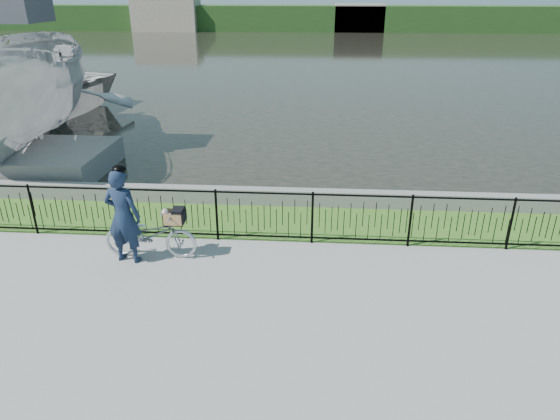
{
  "coord_description": "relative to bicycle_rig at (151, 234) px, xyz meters",
  "views": [
    {
      "loc": [
        1.01,
        -7.77,
        4.91
      ],
      "look_at": [
        0.37,
        1.0,
        1.0
      ],
      "focal_mm": 32.0,
      "sensor_mm": 36.0,
      "label": 1
    }
  ],
  "objects": [
    {
      "name": "boat_near",
      "position": [
        -5.96,
        6.42,
        1.52
      ],
      "size": [
        6.35,
        10.51,
        5.61
      ],
      "color": "#A4A4A4",
      "rests_on": "water"
    },
    {
      "name": "far_treeline",
      "position": [
        2.16,
        59.21,
        1.01
      ],
      "size": [
        120.0,
        6.0,
        3.0
      ],
      "primitive_type": "cube",
      "color": "#26491C",
      "rests_on": "ground"
    },
    {
      "name": "fence",
      "position": [
        2.16,
        0.81,
        0.08
      ],
      "size": [
        14.0,
        0.06,
        1.15
      ],
      "primitive_type": null,
      "color": "black",
      "rests_on": "ground"
    },
    {
      "name": "grass_strip",
      "position": [
        2.16,
        1.81,
        -0.49
      ],
      "size": [
        60.0,
        2.0,
        0.01
      ],
      "primitive_type": "cube",
      "color": "#3B6720",
      "rests_on": "ground"
    },
    {
      "name": "water",
      "position": [
        2.16,
        32.21,
        -0.49
      ],
      "size": [
        120.0,
        120.0,
        0.0
      ],
      "primitive_type": "plane",
      "color": "black",
      "rests_on": "ground"
    },
    {
      "name": "far_building_left",
      "position": [
        -15.84,
        57.21,
        1.51
      ],
      "size": [
        8.0,
        4.0,
        4.0
      ],
      "primitive_type": "cube",
      "color": "gray",
      "rests_on": "ground"
    },
    {
      "name": "bicycle_rig",
      "position": [
        0.0,
        0.0,
        0.0
      ],
      "size": [
        1.84,
        0.64,
        1.08
      ],
      "color": "#B3B7C0",
      "rests_on": "ground"
    },
    {
      "name": "quay_wall",
      "position": [
        2.16,
        2.81,
        -0.29
      ],
      "size": [
        60.0,
        0.3,
        0.4
      ],
      "primitive_type": "cube",
      "color": "slate",
      "rests_on": "ground"
    },
    {
      "name": "cyclist",
      "position": [
        -0.43,
        -0.18,
        0.48
      ],
      "size": [
        0.75,
        0.55,
        1.98
      ],
      "color": "#152139",
      "rests_on": "ground"
    },
    {
      "name": "ground",
      "position": [
        2.16,
        -0.79,
        -0.49
      ],
      "size": [
        120.0,
        120.0,
        0.0
      ],
      "primitive_type": "plane",
      "color": "gray",
      "rests_on": "ground"
    },
    {
      "name": "far_building_right",
      "position": [
        8.16,
        57.71,
        1.11
      ],
      "size": [
        6.0,
        3.0,
        3.2
      ],
      "primitive_type": "cube",
      "color": "gray",
      "rests_on": "ground"
    }
  ]
}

